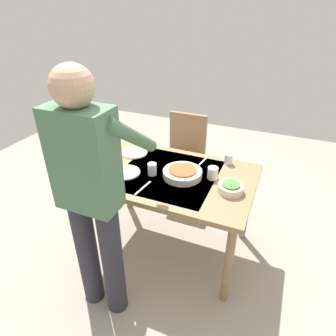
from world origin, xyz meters
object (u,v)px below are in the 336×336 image
dining_table (168,183)px  wine_bottle (86,164)px  water_cup_far_left (213,173)px  person_server (91,191)px  serving_bowl_pasta (182,173)px  side_bowl_salad (230,188)px  dinner_plate_near (126,172)px  dinner_plate_far (134,153)px  chair_near (184,152)px  water_cup_near_right (152,169)px  water_cup_near_left (228,159)px  wine_glass_left (102,152)px

dining_table → wine_bottle: 0.65m
water_cup_far_left → person_server: bearing=54.8°
serving_bowl_pasta → side_bowl_salad: size_ratio=1.67×
person_server → water_cup_far_left: size_ratio=17.95×
dinner_plate_near → water_cup_far_left: bearing=-163.7°
dinner_plate_near → dinner_plate_far: size_ratio=1.00×
chair_near → dinner_plate_near: size_ratio=3.96×
water_cup_far_left → serving_bowl_pasta: 0.23m
serving_bowl_pasta → water_cup_near_right: bearing=15.0°
water_cup_near_right → serving_bowl_pasta: water_cup_near_right is taller
person_server → water_cup_near_right: bearing=-97.9°
wine_bottle → side_bowl_salad: (-1.05, -0.22, -0.08)m
water_cup_near_right → dinner_plate_near: size_ratio=0.42×
water_cup_near_left → water_cup_near_right: size_ratio=0.91×
wine_glass_left → serving_bowl_pasta: bearing=-175.9°
water_cup_near_right → water_cup_far_left: bearing=-164.1°
chair_near → serving_bowl_pasta: (-0.28, 0.81, 0.25)m
chair_near → water_cup_far_left: (-0.50, 0.74, 0.26)m
wine_glass_left → side_bowl_salad: wine_glass_left is taller
wine_bottle → water_cup_far_left: size_ratio=3.15×
chair_near → dinner_plate_far: bearing=67.3°
dinner_plate_far → wine_glass_left: bearing=58.3°
wine_bottle → wine_glass_left: size_ratio=1.96×
chair_near → water_cup_near_left: bearing=139.8°
water_cup_near_left → dinner_plate_far: size_ratio=0.38×
wine_bottle → side_bowl_salad: size_ratio=1.64×
wine_glass_left → serving_bowl_pasta: wine_glass_left is taller
person_server → water_cup_near_right: (-0.09, -0.63, -0.17)m
water_cup_near_left → water_cup_far_left: size_ratio=0.93×
side_bowl_salad → wine_glass_left: bearing=-0.5°
water_cup_far_left → wine_glass_left: bearing=7.2°
chair_near → person_server: bearing=88.5°
side_bowl_salad → dinner_plate_near: 0.82m
water_cup_far_left → side_bowl_salad: size_ratio=0.52×
chair_near → water_cup_far_left: chair_near is taller
wine_bottle → dinner_plate_near: size_ratio=1.29×
wine_glass_left → water_cup_near_right: size_ratio=1.57×
dining_table → chair_near: chair_near is taller
dining_table → person_server: 0.78m
wine_bottle → water_cup_near_right: bearing=-153.8°
person_server → dinner_plate_far: person_server is taller
dining_table → person_server: (0.19, 0.69, 0.30)m
serving_bowl_pasta → side_bowl_salad: bearing=171.4°
chair_near → dinner_plate_far: size_ratio=3.96×
chair_near → wine_glass_left: chair_near is taller
water_cup_near_left → serving_bowl_pasta: 0.44m
side_bowl_salad → dinner_plate_far: size_ratio=0.78×
water_cup_near_left → person_server: bearing=60.2°
wine_bottle → water_cup_near_left: wine_bottle is taller
serving_bowl_pasta → dinner_plate_near: (0.43, 0.12, -0.03)m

